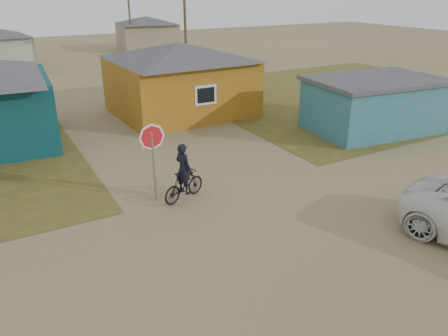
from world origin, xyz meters
The scene contains 9 objects.
ground centered at (0.00, 0.00, 0.00)m, with size 120.00×120.00×0.00m, color #8D7A51.
grass_ne centered at (14.00, 13.00, 0.01)m, with size 20.00×18.00×0.00m, color brown.
house_yellow centered at (2.50, 14.00, 2.00)m, with size 7.72×6.76×3.90m.
shed_turquoise centered at (9.50, 6.50, 1.31)m, with size 6.71×4.93×2.60m.
house_beige_east centered at (10.00, 40.00, 1.86)m, with size 6.95×6.05×3.60m.
utility_pole_near centered at (6.50, 22.00, 4.14)m, with size 1.40×0.20×8.00m.
utility_pole_far centered at (7.50, 38.00, 4.14)m, with size 1.40×0.20×8.00m.
stop_sign centered at (-2.76, 4.41, 1.96)m, with size 0.83×0.36×2.68m.
cyclist centered at (-1.90, 3.97, 0.73)m, with size 1.83×1.08×2.00m.
Camera 1 is at (-7.20, -8.27, 6.72)m, focal length 35.00 mm.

